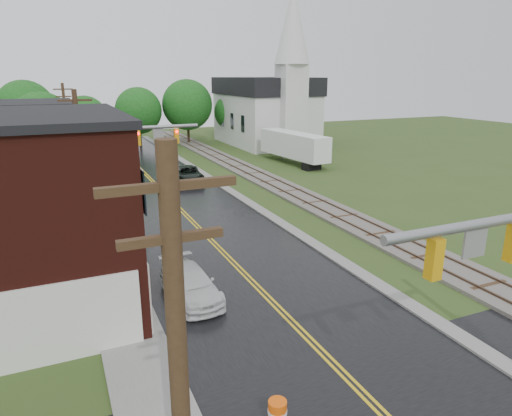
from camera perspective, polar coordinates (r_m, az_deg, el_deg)
main_road at (r=37.76m, az=-10.66°, el=1.07°), size 10.00×90.00×0.02m
curb_right at (r=43.85m, az=-5.32°, el=3.40°), size 0.80×70.00×0.12m
sidewalk_left at (r=32.15m, az=-19.34°, el=-2.29°), size 2.40×50.00×0.12m
yellow_house at (r=32.39m, az=-28.50°, el=2.65°), size 8.00×7.00×6.40m
darkred_building at (r=41.32m, az=-26.13°, el=4.12°), size 7.00×6.00×4.40m
church at (r=65.73m, az=1.57°, el=12.90°), size 10.40×18.40×20.00m
railroad at (r=45.45m, az=0.19°, el=4.07°), size 3.20×80.00×0.30m
traffic_signal_far at (r=33.24m, az=-15.75°, el=7.45°), size 7.34×0.43×7.20m
utility_pole_b at (r=28.06m, az=-20.91°, el=4.91°), size 1.80×0.28×9.00m
utility_pole_c at (r=49.85m, az=-22.53°, el=9.31°), size 1.80×0.28×9.00m
tree_left_e at (r=51.72m, az=-24.90°, el=9.36°), size 6.40×6.40×8.16m
suv_dark at (r=43.38m, az=-8.51°, el=4.15°), size 3.09×5.61×1.49m
sedan_silver at (r=44.64m, az=-9.19°, el=4.32°), size 1.38×3.82×1.25m
pickup_white at (r=21.03m, az=-8.21°, el=-9.40°), size 2.16×4.82×1.37m
semi_trailer at (r=52.15m, az=4.78°, el=7.84°), size 3.41×10.97×3.50m
construction_barrel at (r=14.20m, az=2.68°, el=-24.49°), size 0.67×0.67×0.95m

